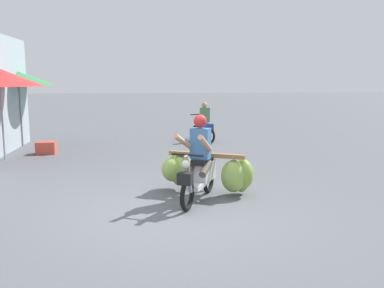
# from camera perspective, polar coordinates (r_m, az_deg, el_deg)

# --- Properties ---
(ground_plane) EXTENTS (120.00, 120.00, 0.00)m
(ground_plane) POSITION_cam_1_polar(r_m,az_deg,el_deg) (6.96, -2.51, -9.50)
(ground_plane) COLOR #56595E
(motorbike_main_loaded) EXTENTS (1.80, 2.04, 1.58)m
(motorbike_main_loaded) POSITION_cam_1_polar(r_m,az_deg,el_deg) (7.86, 1.46, -3.54)
(motorbike_main_loaded) COLOR black
(motorbike_main_loaded) RESTS_ON ground
(motorbike_distant_ahead_left) EXTENTS (0.74, 1.54, 1.40)m
(motorbike_distant_ahead_left) POSITION_cam_1_polar(r_m,az_deg,el_deg) (14.73, 1.68, 2.58)
(motorbike_distant_ahead_left) COLOR black
(motorbike_distant_ahead_left) RESTS_ON ground
(market_umbrella_further_along) EXTENTS (2.22, 2.22, 2.45)m
(market_umbrella_further_along) POSITION_cam_1_polar(r_m,az_deg,el_deg) (14.72, -22.84, 8.37)
(market_umbrella_further_along) COLOR #99999E
(market_umbrella_further_along) RESTS_ON ground
(produce_crate) EXTENTS (0.56, 0.40, 0.36)m
(produce_crate) POSITION_cam_1_polar(r_m,az_deg,el_deg) (13.02, -19.52, -0.49)
(produce_crate) COLOR #CC4C38
(produce_crate) RESTS_ON ground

